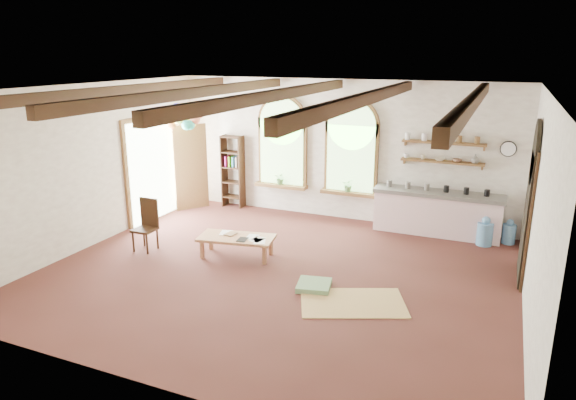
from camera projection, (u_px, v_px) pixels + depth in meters
The scene contains 27 objects.
floor at pixel (277, 273), 9.09m from camera, with size 8.00×8.00×0.00m, color #542822.
ceiling_beams at pixel (276, 95), 8.23m from camera, with size 6.20×6.80×0.18m, color #361F11, non-canonical shape.
window_left at pixel (282, 145), 12.20m from camera, with size 1.30×0.28×2.20m.
window_right at pixel (351, 151), 11.55m from camera, with size 1.30×0.28×2.20m.
left_doorway at pixel (153, 170), 11.86m from camera, with size 0.10×1.90×2.50m, color brown.
right_doorway at pixel (527, 217), 8.62m from camera, with size 0.10×1.30×2.40m, color black.
kitchen_counter at pixel (437, 213), 10.92m from camera, with size 2.68×0.62×0.94m.
wall_shelf_lower at pixel (442, 162), 10.78m from camera, with size 1.70×0.24×0.04m, color brown.
wall_shelf_upper at pixel (444, 143), 10.67m from camera, with size 1.70×0.24×0.04m, color brown.
wall_clock at pixel (508, 149), 10.27m from camera, with size 0.32×0.32×0.04m, color black.
bookshelf at pixel (233, 171), 12.80m from camera, with size 0.53×0.32×1.80m.
coffee_table at pixel (237, 239), 9.72m from camera, with size 1.51×0.90×0.41m.
side_chair at pixel (146, 236), 10.09m from camera, with size 0.41×0.41×1.02m.
floor_mat at pixel (353, 303), 7.99m from camera, with size 1.61×0.99×0.02m, color #D7B56B.
floor_cushion at pixel (314, 285), 8.49m from camera, with size 0.54×0.54×0.09m, color #6D9265.
water_jug_a at pixel (509, 233), 10.44m from camera, with size 0.27×0.27×0.52m.
water_jug_b at pixel (485, 233), 10.34m from camera, with size 0.31×0.31×0.61m.
balloon_cluster at pixel (185, 117), 11.74m from camera, with size 0.80×0.83×1.14m.
table_book at pixel (227, 233), 9.87m from camera, with size 0.18×0.26×0.02m, color olive.
tablet at pixel (242, 239), 9.54m from camera, with size 0.17×0.25×0.01m, color black.
potted_plant_left at pixel (280, 178), 12.32m from camera, with size 0.27×0.23×0.30m, color #598C4C.
potted_plant_right at pixel (349, 185), 11.68m from camera, with size 0.27×0.23×0.30m, color #598C4C.
shelf_cup_a at pixel (406, 156), 11.05m from camera, with size 0.12×0.10×0.10m, color white.
shelf_cup_b at pixel (423, 157), 10.91m from camera, with size 0.10×0.10×0.09m, color beige.
shelf_bowl_a at pixel (440, 159), 10.79m from camera, with size 0.22×0.22×0.05m, color beige.
shelf_bowl_b at pixel (457, 160), 10.65m from camera, with size 0.20×0.20×0.06m, color #8C664C.
shelf_vase at pixel (475, 159), 10.50m from camera, with size 0.18×0.18×0.19m, color slate.
Camera 1 is at (3.48, -7.62, 3.76)m, focal length 32.00 mm.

